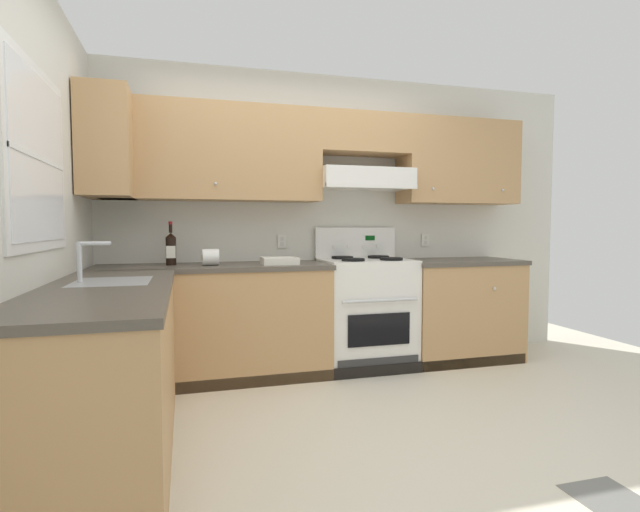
% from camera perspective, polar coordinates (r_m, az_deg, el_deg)
% --- Properties ---
extents(ground_plane, '(7.04, 7.04, 0.00)m').
position_cam_1_polar(ground_plane, '(3.01, 2.38, -20.24)').
color(ground_plane, beige).
extents(floor_accent_tile, '(0.30, 0.30, 0.01)m').
position_cam_1_polar(floor_accent_tile, '(2.73, 30.87, -23.26)').
color(floor_accent_tile, slate).
rests_on(floor_accent_tile, ground_plane).
extents(wall_back, '(4.68, 0.57, 2.55)m').
position_cam_1_polar(wall_back, '(4.34, 1.27, 7.06)').
color(wall_back, silver).
rests_on(wall_back, ground_plane).
extents(wall_left, '(0.47, 4.00, 2.55)m').
position_cam_1_polar(wall_left, '(2.94, -30.28, 5.59)').
color(wall_left, silver).
rests_on(wall_left, ground_plane).
extents(counter_back_run, '(3.60, 0.65, 0.91)m').
position_cam_1_polar(counter_back_run, '(4.06, -0.95, -7.27)').
color(counter_back_run, tan).
rests_on(counter_back_run, ground_plane).
extents(counter_left_run, '(0.63, 1.91, 1.13)m').
position_cam_1_polar(counter_left_run, '(2.75, -23.70, -12.66)').
color(counter_left_run, tan).
rests_on(counter_left_run, ground_plane).
extents(stove, '(0.76, 0.62, 1.20)m').
position_cam_1_polar(stove, '(4.22, 5.44, -6.51)').
color(stove, white).
rests_on(stove, ground_plane).
extents(wine_bottle, '(0.08, 0.08, 0.34)m').
position_cam_1_polar(wine_bottle, '(3.94, -17.18, 0.92)').
color(wine_bottle, black).
rests_on(wine_bottle, counter_back_run).
extents(bowl, '(0.28, 0.20, 0.06)m').
position_cam_1_polar(bowl, '(3.85, -4.77, -0.70)').
color(bowl, white).
rests_on(bowl, counter_back_run).
extents(paper_towel_roll, '(0.13, 0.13, 0.13)m').
position_cam_1_polar(paper_towel_roll, '(3.82, -12.79, -0.14)').
color(paper_towel_roll, white).
rests_on(paper_towel_roll, counter_back_run).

